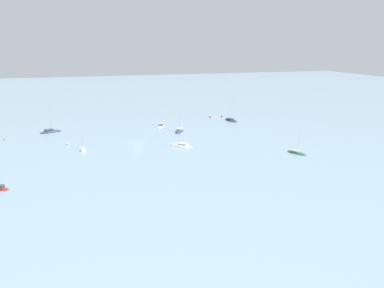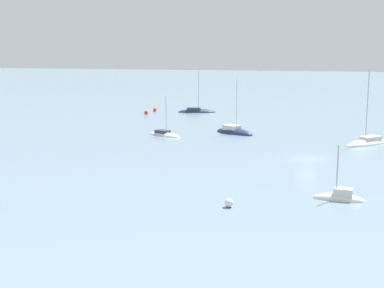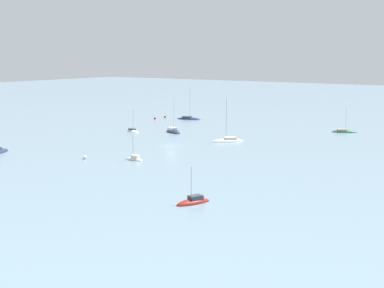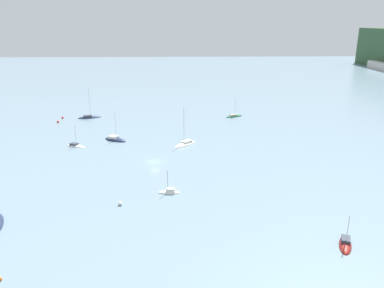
{
  "view_description": "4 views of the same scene",
  "coord_description": "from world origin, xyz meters",
  "px_view_note": "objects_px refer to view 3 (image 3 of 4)",
  "views": [
    {
      "loc": [
        19.18,
        131.06,
        34.97
      ],
      "look_at": [
        -15.83,
        15.69,
        2.53
      ],
      "focal_mm": 35.0,
      "sensor_mm": 36.0,
      "label": 1
    },
    {
      "loc": [
        71.34,
        3.92,
        14.41
      ],
      "look_at": [
        -0.17,
        -15.87,
        1.27
      ],
      "focal_mm": 50.0,
      "sensor_mm": 36.0,
      "label": 2
    },
    {
      "loc": [
        106.43,
        79.81,
        22.91
      ],
      "look_at": [
        0.14,
        6.63,
        1.15
      ],
      "focal_mm": 50.0,
      "sensor_mm": 36.0,
      "label": 3
    },
    {
      "loc": [
        93.45,
        6.77,
        36.0
      ],
      "look_at": [
        -11.75,
        10.4,
        1.02
      ],
      "focal_mm": 35.0,
      "sensor_mm": 36.0,
      "label": 4
    }
  ],
  "objects_px": {
    "sailboat_1": "(134,159)",
    "sailboat_4": "(173,132)",
    "sailboat_2": "(193,203)",
    "sailboat_7": "(228,141)",
    "sailboat_0": "(344,132)",
    "sailboat_6": "(189,119)",
    "mooring_buoy_2": "(165,117)",
    "sailboat_3": "(133,131)",
    "mooring_buoy_0": "(85,157)",
    "mooring_buoy_1": "(155,118)"
  },
  "relations": [
    {
      "from": "sailboat_3",
      "to": "sailboat_2",
      "type": "bearing_deg",
      "value": -17.49
    },
    {
      "from": "mooring_buoy_0",
      "to": "mooring_buoy_1",
      "type": "relative_size",
      "value": 0.99
    },
    {
      "from": "sailboat_2",
      "to": "sailboat_7",
      "type": "xyz_separation_m",
      "value": [
        -54.22,
        -26.0,
        0.0
      ]
    },
    {
      "from": "sailboat_1",
      "to": "mooring_buoy_1",
      "type": "distance_m",
      "value": 73.89
    },
    {
      "from": "sailboat_4",
      "to": "mooring_buoy_0",
      "type": "distance_m",
      "value": 44.42
    },
    {
      "from": "sailboat_6",
      "to": "mooring_buoy_2",
      "type": "bearing_deg",
      "value": 168.63
    },
    {
      "from": "sailboat_3",
      "to": "mooring_buoy_0",
      "type": "height_order",
      "value": "sailboat_3"
    },
    {
      "from": "sailboat_0",
      "to": "mooring_buoy_1",
      "type": "bearing_deg",
      "value": 159.77
    },
    {
      "from": "sailboat_6",
      "to": "sailboat_7",
      "type": "relative_size",
      "value": 0.99
    },
    {
      "from": "sailboat_1",
      "to": "sailboat_7",
      "type": "relative_size",
      "value": 0.49
    },
    {
      "from": "sailboat_6",
      "to": "sailboat_7",
      "type": "bearing_deg",
      "value": -58.45
    },
    {
      "from": "sailboat_7",
      "to": "sailboat_3",
      "type": "bearing_deg",
      "value": -46.54
    },
    {
      "from": "sailboat_0",
      "to": "sailboat_6",
      "type": "height_order",
      "value": "sailboat_6"
    },
    {
      "from": "sailboat_1",
      "to": "mooring_buoy_0",
      "type": "bearing_deg",
      "value": 31.66
    },
    {
      "from": "sailboat_3",
      "to": "sailboat_6",
      "type": "bearing_deg",
      "value": 120.97
    },
    {
      "from": "sailboat_1",
      "to": "sailboat_6",
      "type": "relative_size",
      "value": 0.5
    },
    {
      "from": "sailboat_7",
      "to": "mooring_buoy_2",
      "type": "height_order",
      "value": "sailboat_7"
    },
    {
      "from": "sailboat_7",
      "to": "mooring_buoy_0",
      "type": "relative_size",
      "value": 14.73
    },
    {
      "from": "sailboat_1",
      "to": "mooring_buoy_0",
      "type": "height_order",
      "value": "sailboat_1"
    },
    {
      "from": "sailboat_0",
      "to": "sailboat_3",
      "type": "bearing_deg",
      "value": -172.89
    },
    {
      "from": "sailboat_1",
      "to": "sailboat_3",
      "type": "bearing_deg",
      "value": -45.37
    },
    {
      "from": "sailboat_0",
      "to": "sailboat_7",
      "type": "bearing_deg",
      "value": -146.13
    },
    {
      "from": "sailboat_1",
      "to": "sailboat_7",
      "type": "bearing_deg",
      "value": -93.54
    },
    {
      "from": "sailboat_1",
      "to": "sailboat_4",
      "type": "distance_m",
      "value": 42.34
    },
    {
      "from": "sailboat_1",
      "to": "mooring_buoy_1",
      "type": "height_order",
      "value": "sailboat_1"
    },
    {
      "from": "sailboat_2",
      "to": "sailboat_7",
      "type": "distance_m",
      "value": 60.13
    },
    {
      "from": "sailboat_1",
      "to": "sailboat_0",
      "type": "bearing_deg",
      "value": -106.07
    },
    {
      "from": "sailboat_3",
      "to": "mooring_buoy_0",
      "type": "bearing_deg",
      "value": -38.61
    },
    {
      "from": "sailboat_0",
      "to": "mooring_buoy_1",
      "type": "xyz_separation_m",
      "value": [
        6.71,
        -66.16,
        0.35
      ]
    },
    {
      "from": "sailboat_7",
      "to": "sailboat_2",
      "type": "bearing_deg",
      "value": 68.55
    },
    {
      "from": "sailboat_6",
      "to": "mooring_buoy_2",
      "type": "distance_m",
      "value": 10.04
    },
    {
      "from": "sailboat_2",
      "to": "sailboat_4",
      "type": "height_order",
      "value": "sailboat_4"
    },
    {
      "from": "sailboat_1",
      "to": "mooring_buoy_2",
      "type": "distance_m",
      "value": 78.98
    },
    {
      "from": "sailboat_2",
      "to": "mooring_buoy_2",
      "type": "bearing_deg",
      "value": -118.09
    },
    {
      "from": "mooring_buoy_1",
      "to": "mooring_buoy_2",
      "type": "height_order",
      "value": "mooring_buoy_1"
    },
    {
      "from": "sailboat_7",
      "to": "mooring_buoy_0",
      "type": "height_order",
      "value": "sailboat_7"
    },
    {
      "from": "sailboat_4",
      "to": "mooring_buoy_0",
      "type": "bearing_deg",
      "value": -50.44
    },
    {
      "from": "sailboat_1",
      "to": "sailboat_7",
      "type": "distance_m",
      "value": 33.46
    },
    {
      "from": "sailboat_0",
      "to": "sailboat_7",
      "type": "xyz_separation_m",
      "value": [
        34.03,
        -19.74,
        0.04
      ]
    },
    {
      "from": "sailboat_0",
      "to": "sailboat_6",
      "type": "xyz_separation_m",
      "value": [
        -0.07,
        -56.22,
        0.03
      ]
    },
    {
      "from": "sailboat_3",
      "to": "mooring_buoy_1",
      "type": "bearing_deg",
      "value": 141.1
    },
    {
      "from": "sailboat_0",
      "to": "mooring_buoy_0",
      "type": "xyz_separation_m",
      "value": [
        72.54,
        -33.65,
        0.35
      ]
    },
    {
      "from": "sailboat_2",
      "to": "sailboat_6",
      "type": "height_order",
      "value": "sailboat_6"
    },
    {
      "from": "sailboat_6",
      "to": "mooring_buoy_1",
      "type": "xyz_separation_m",
      "value": [
        6.78,
        -9.94,
        0.32
      ]
    },
    {
      "from": "sailboat_1",
      "to": "sailboat_4",
      "type": "height_order",
      "value": "sailboat_4"
    },
    {
      "from": "sailboat_7",
      "to": "mooring_buoy_2",
      "type": "xyz_separation_m",
      "value": [
        -33.4,
        -46.49,
        0.29
      ]
    },
    {
      "from": "sailboat_4",
      "to": "sailboat_2",
      "type": "bearing_deg",
      "value": -21.93
    },
    {
      "from": "sailboat_0",
      "to": "sailboat_7",
      "type": "distance_m",
      "value": 39.35
    },
    {
      "from": "sailboat_7",
      "to": "mooring_buoy_2",
      "type": "relative_size",
      "value": 15.42
    },
    {
      "from": "sailboat_0",
      "to": "mooring_buoy_1",
      "type": "distance_m",
      "value": 66.5
    }
  ]
}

